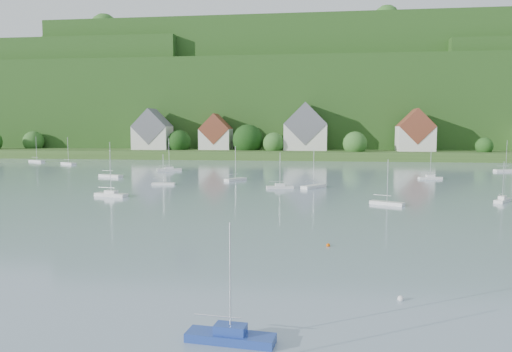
# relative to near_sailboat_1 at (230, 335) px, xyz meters

# --- Properties ---
(far_shore_strip) EXTENTS (600.00, 60.00, 3.00)m
(far_shore_strip) POSITION_rel_near_sailboat_1_xyz_m (-6.11, 176.70, 1.11)
(far_shore_strip) COLOR #375720
(far_shore_strip) RESTS_ON ground
(forested_ridge) EXTENTS (620.00, 181.22, 69.89)m
(forested_ridge) POSITION_rel_near_sailboat_1_xyz_m (-5.72, 245.27, 22.49)
(forested_ridge) COLOR #184315
(forested_ridge) RESTS_ON ground
(village_building_0) EXTENTS (14.00, 10.40, 16.00)m
(village_building_0) POSITION_rel_near_sailboat_1_xyz_m (-61.11, 163.70, 9.12)
(village_building_0) COLOR silver
(village_building_0) RESTS_ON far_shore_strip
(village_building_1) EXTENTS (12.00, 9.36, 14.00)m
(village_building_1) POSITION_rel_near_sailboat_1_xyz_m (-36.11, 165.70, 8.36)
(village_building_1) COLOR silver
(village_building_1) RESTS_ON far_shore_strip
(village_building_2) EXTENTS (16.00, 11.44, 18.00)m
(village_building_2) POSITION_rel_near_sailboat_1_xyz_m (-1.11, 164.70, 9.88)
(village_building_2) COLOR silver
(village_building_2) RESTS_ON far_shore_strip
(village_building_3) EXTENTS (13.00, 10.40, 15.50)m
(village_building_3) POSITION_rel_near_sailboat_1_xyz_m (38.89, 162.70, 9.04)
(village_building_3) COLOR silver
(village_building_3) RESTS_ON far_shore_strip
(near_sailboat_1) EXTENTS (5.01, 1.88, 6.60)m
(near_sailboat_1) POSITION_rel_near_sailboat_1_xyz_m (0.00, 0.00, 0.00)
(near_sailboat_1) COLOR #213D95
(near_sailboat_1) RESTS_ON ground
(mooring_buoy_1) EXTENTS (0.43, 0.43, 0.43)m
(mooring_buoy_1) POSITION_rel_near_sailboat_1_xyz_m (10.22, 7.93, -0.39)
(mooring_buoy_1) COLOR silver
(mooring_buoy_1) RESTS_ON ground
(mooring_buoy_3) EXTENTS (0.38, 0.38, 0.38)m
(mooring_buoy_3) POSITION_rel_near_sailboat_1_xyz_m (5.58, 22.82, -0.39)
(mooring_buoy_3) COLOR #DF5100
(mooring_buoy_3) RESTS_ON ground
(far_sailboat_cluster) EXTENTS (199.21, 83.97, 8.71)m
(far_sailboat_cluster) POSITION_rel_near_sailboat_1_xyz_m (-4.52, 93.73, -0.02)
(far_sailboat_cluster) COLOR white
(far_sailboat_cluster) RESTS_ON ground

